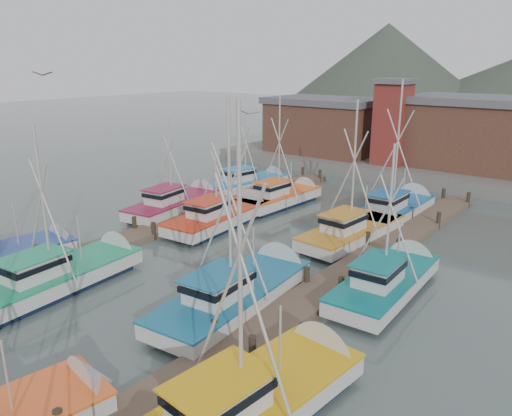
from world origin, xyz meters
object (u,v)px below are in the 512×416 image
Objects in this scene: boat_4 at (65,274)px; boat_12 at (284,197)px; lookout_tower at (392,121)px; boat_8 at (223,216)px.

boat_4 is 1.06× the size of boat_12.
lookout_tower is 23.45m from boat_8.
boat_8 is (-2.50, -22.80, -4.87)m from lookout_tower.
lookout_tower is 0.86× the size of boat_8.
boat_12 is (0.39, 7.00, 0.01)m from boat_8.
lookout_tower is 35.99m from boat_4.
lookout_tower is 0.89× the size of boat_12.
boat_4 is 19.79m from boat_12.
boat_8 is 7.01m from boat_12.
lookout_tower reaches higher than boat_8.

